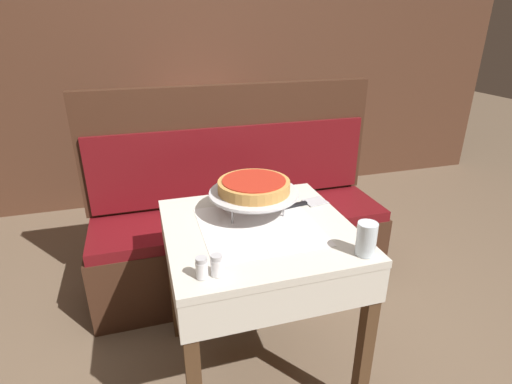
# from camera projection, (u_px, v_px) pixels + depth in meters

# --- Properties ---
(ground_plane) EXTENTS (14.00, 14.00, 0.00)m
(ground_plane) POSITION_uv_depth(u_px,v_px,m) (258.00, 367.00, 1.87)
(ground_plane) COLOR brown
(dining_table_front) EXTENTS (0.73, 0.73, 0.75)m
(dining_table_front) POSITION_uv_depth(u_px,v_px,m) (259.00, 250.00, 1.62)
(dining_table_front) COLOR beige
(dining_table_front) RESTS_ON ground_plane
(dining_table_rear) EXTENTS (0.75, 0.75, 0.75)m
(dining_table_rear) POSITION_uv_depth(u_px,v_px,m) (208.00, 141.00, 3.11)
(dining_table_rear) COLOR red
(dining_table_rear) RESTS_ON ground_plane
(booth_bench) EXTENTS (1.70, 0.48, 1.17)m
(booth_bench) POSITION_uv_depth(u_px,v_px,m) (240.00, 231.00, 2.38)
(booth_bench) COLOR #3D2316
(booth_bench) RESTS_ON ground_plane
(back_wall_panel) EXTENTS (6.00, 0.04, 2.40)m
(back_wall_panel) POSITION_uv_depth(u_px,v_px,m) (184.00, 60.00, 3.25)
(back_wall_panel) COLOR #4C2D1E
(back_wall_panel) RESTS_ON ground_plane
(pizza_pan_stand) EXTENTS (0.37, 0.37, 0.10)m
(pizza_pan_stand) POSITION_uv_depth(u_px,v_px,m) (254.00, 194.00, 1.65)
(pizza_pan_stand) COLOR #ADADB2
(pizza_pan_stand) RESTS_ON dining_table_front
(deep_dish_pizza) EXTENTS (0.30, 0.30, 0.05)m
(deep_dish_pizza) POSITION_uv_depth(u_px,v_px,m) (254.00, 186.00, 1.63)
(deep_dish_pizza) COLOR #C68E47
(deep_dish_pizza) RESTS_ON pizza_pan_stand
(pizza_server) EXTENTS (0.25, 0.10, 0.01)m
(pizza_server) POSITION_uv_depth(u_px,v_px,m) (303.00, 204.00, 1.76)
(pizza_server) COLOR #BCBCC1
(pizza_server) RESTS_ON dining_table_front
(water_glass_near) EXTENTS (0.07, 0.07, 0.12)m
(water_glass_near) POSITION_uv_depth(u_px,v_px,m) (366.00, 239.00, 1.37)
(water_glass_near) COLOR silver
(water_glass_near) RESTS_ON dining_table_front
(salt_shaker) EXTENTS (0.04, 0.04, 0.07)m
(salt_shaker) POSITION_uv_depth(u_px,v_px,m) (202.00, 268.00, 1.25)
(salt_shaker) COLOR silver
(salt_shaker) RESTS_ON dining_table_front
(pepper_shaker) EXTENTS (0.04, 0.04, 0.07)m
(pepper_shaker) POSITION_uv_depth(u_px,v_px,m) (217.00, 265.00, 1.26)
(pepper_shaker) COLOR silver
(pepper_shaker) RESTS_ON dining_table_front
(condiment_caddy) EXTENTS (0.11, 0.11, 0.18)m
(condiment_caddy) POSITION_uv_depth(u_px,v_px,m) (209.00, 122.00, 2.97)
(condiment_caddy) COLOR black
(condiment_caddy) RESTS_ON dining_table_rear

